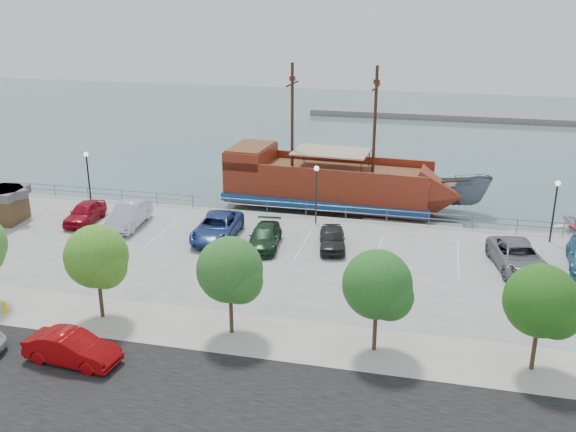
# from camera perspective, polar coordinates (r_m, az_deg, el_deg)

# --- Properties ---
(ground) EXTENTS (160.00, 160.00, 0.00)m
(ground) POSITION_cam_1_polar(r_m,az_deg,el_deg) (41.06, 0.71, -4.96)
(ground) COLOR #3C5A55
(street) EXTENTS (100.00, 8.00, 0.04)m
(street) POSITION_cam_1_polar(r_m,az_deg,el_deg) (27.21, -7.03, -16.59)
(street) COLOR black
(street) RESTS_ON land_slab
(sidewalk) EXTENTS (100.00, 4.00, 0.05)m
(sidewalk) POSITION_cam_1_polar(r_m,az_deg,el_deg) (31.98, -3.29, -10.50)
(sidewalk) COLOR #B2A897
(sidewalk) RESTS_ON land_slab
(seawall_railing) EXTENTS (50.00, 0.06, 1.00)m
(seawall_railing) POSITION_cam_1_polar(r_m,az_deg,el_deg) (47.61, 2.79, 0.49)
(seawall_railing) COLOR slate
(seawall_railing) RESTS_ON land_slab
(far_shore) EXTENTS (40.00, 3.00, 0.80)m
(far_shore) POSITION_cam_1_polar(r_m,az_deg,el_deg) (93.01, 14.46, 8.55)
(far_shore) COLOR gray
(far_shore) RESTS_ON ground
(pirate_ship) EXTENTS (19.48, 6.51, 12.18)m
(pirate_ship) POSITION_cam_1_polar(r_m,az_deg,el_deg) (51.97, 5.09, 2.66)
(pirate_ship) COLOR maroon
(pirate_ship) RESTS_ON ground
(patrol_boat) EXTENTS (7.32, 2.81, 2.82)m
(patrol_boat) POSITION_cam_1_polar(r_m,az_deg,el_deg) (53.37, 13.73, 1.91)
(patrol_boat) COLOR slate
(patrol_boat) RESTS_ON ground
(dock_west) EXTENTS (7.26, 4.26, 0.40)m
(dock_west) POSITION_cam_1_polar(r_m,az_deg,el_deg) (53.52, -11.94, 0.74)
(dock_west) COLOR slate
(dock_west) RESTS_ON ground
(dock_mid) EXTENTS (7.53, 2.48, 0.42)m
(dock_mid) POSITION_cam_1_polar(r_m,az_deg,el_deg) (48.69, 10.95, -1.06)
(dock_mid) COLOR slate
(dock_mid) RESTS_ON ground
(dock_east) EXTENTS (7.16, 2.33, 0.40)m
(dock_east) POSITION_cam_1_polar(r_m,az_deg,el_deg) (49.50, 23.00, -1.98)
(dock_east) COLOR gray
(dock_east) RESTS_ON ground
(shed) EXTENTS (3.23, 3.23, 2.47)m
(shed) POSITION_cam_1_polar(r_m,az_deg,el_deg) (50.90, -24.04, 0.98)
(shed) COLOR brown
(shed) RESTS_ON land_slab
(street_sedan) EXTENTS (4.56, 1.97, 1.46)m
(street_sedan) POSITION_cam_1_polar(r_m,az_deg,el_deg) (31.04, -18.65, -11.07)
(street_sedan) COLOR #A10809
(street_sedan) RESTS_ON street
(fire_hydrant) EXTENTS (0.23, 0.23, 0.66)m
(fire_hydrant) POSITION_cam_1_polar(r_m,az_deg,el_deg) (36.85, -23.89, -7.40)
(fire_hydrant) COLOR yellow
(fire_hydrant) RESTS_ON sidewalk
(lamp_post_left) EXTENTS (0.36, 0.36, 4.28)m
(lamp_post_left) POSITION_cam_1_polar(r_m,az_deg,el_deg) (51.99, -17.39, 4.02)
(lamp_post_left) COLOR black
(lamp_post_left) RESTS_ON land_slab
(lamp_post_mid) EXTENTS (0.36, 0.36, 4.28)m
(lamp_post_mid) POSITION_cam_1_polar(r_m,az_deg,el_deg) (45.66, 2.53, 2.84)
(lamp_post_mid) COLOR black
(lamp_post_mid) RESTS_ON land_slab
(lamp_post_right) EXTENTS (0.36, 0.36, 4.28)m
(lamp_post_right) POSITION_cam_1_polar(r_m,az_deg,el_deg) (45.61, 22.68, 1.30)
(lamp_post_right) COLOR black
(lamp_post_right) RESTS_ON land_slab
(tree_c) EXTENTS (3.30, 3.20, 5.00)m
(tree_c) POSITION_cam_1_polar(r_m,az_deg,el_deg) (33.39, -16.50, -3.69)
(tree_c) COLOR #473321
(tree_c) RESTS_ON sidewalk
(tree_d) EXTENTS (3.30, 3.20, 5.00)m
(tree_d) POSITION_cam_1_polar(r_m,az_deg,el_deg) (30.65, -4.98, -5.03)
(tree_d) COLOR #473321
(tree_d) RESTS_ON sidewalk
(tree_e) EXTENTS (3.30, 3.20, 5.00)m
(tree_e) POSITION_cam_1_polar(r_m,az_deg,el_deg) (29.37, 8.19, -6.31)
(tree_e) COLOR #473321
(tree_e) RESTS_ON sidewalk
(tree_f) EXTENTS (3.30, 3.20, 5.00)m
(tree_f) POSITION_cam_1_polar(r_m,az_deg,el_deg) (29.72, 21.85, -7.27)
(tree_f) COLOR #473321
(tree_f) RESTS_ON sidewalk
(parked_car_a) EXTENTS (2.10, 4.52, 1.50)m
(parked_car_a) POSITION_cam_1_polar(r_m,az_deg,el_deg) (48.73, -17.60, 0.30)
(parked_car_a) COLOR maroon
(parked_car_a) RESTS_ON land_slab
(parked_car_b) EXTENTS (2.21, 5.22, 1.68)m
(parked_car_b) POSITION_cam_1_polar(r_m,az_deg,el_deg) (47.01, -13.97, 0.07)
(parked_car_b) COLOR #AFB5C2
(parked_car_b) RESTS_ON land_slab
(parked_car_c) EXTENTS (3.02, 5.91, 1.60)m
(parked_car_c) POSITION_cam_1_polar(r_m,az_deg,el_deg) (43.70, -6.32, -0.99)
(parked_car_c) COLOR navy
(parked_car_c) RESTS_ON land_slab
(parked_car_d) EXTENTS (2.42, 4.89, 1.36)m
(parked_car_d) POSITION_cam_1_polar(r_m,az_deg,el_deg) (42.06, -2.10, -1.88)
(parked_car_d) COLOR #15341B
(parked_car_d) RESTS_ON land_slab
(parked_car_e) EXTENTS (2.40, 4.36, 1.41)m
(parked_car_e) POSITION_cam_1_polar(r_m,az_deg,el_deg) (41.84, 3.95, -2.00)
(parked_car_e) COLOR black
(parked_car_e) RESTS_ON land_slab
(parked_car_g) EXTENTS (3.75, 6.14, 1.59)m
(parked_car_g) POSITION_cam_1_polar(r_m,az_deg,el_deg) (41.10, 19.77, -3.43)
(parked_car_g) COLOR slate
(parked_car_g) RESTS_ON land_slab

